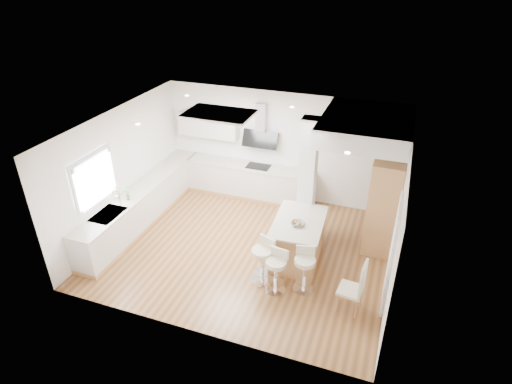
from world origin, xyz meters
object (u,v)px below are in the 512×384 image
at_px(bar_stool_c, 305,267).
at_px(bar_stool_b, 276,269).
at_px(peninsula, 298,239).
at_px(bar_stool_a, 263,258).
at_px(dining_chair, 356,286).

bearing_deg(bar_stool_c, bar_stool_b, -169.92).
height_order(peninsula, bar_stool_b, peninsula).
bearing_deg(bar_stool_b, bar_stool_a, 160.16).
bearing_deg(dining_chair, bar_stool_a, 178.93).
xyz_separation_m(bar_stool_a, bar_stool_c, (0.81, 0.03, -0.02)).
relative_size(peninsula, dining_chair, 1.44).
height_order(peninsula, bar_stool_c, peninsula).
xyz_separation_m(bar_stool_b, dining_chair, (1.47, -0.04, 0.07)).
bearing_deg(dining_chair, peninsula, 145.47).
bearing_deg(bar_stool_c, dining_chair, -28.25).
xyz_separation_m(peninsula, bar_stool_a, (-0.45, -0.94, 0.08)).
relative_size(peninsula, bar_stool_b, 1.73).
height_order(peninsula, dining_chair, dining_chair).
xyz_separation_m(bar_stool_a, bar_stool_b, (0.33, -0.19, -0.03)).
bearing_deg(bar_stool_a, bar_stool_b, -8.30).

